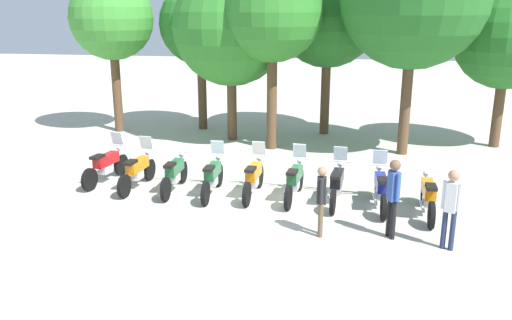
{
  "coord_description": "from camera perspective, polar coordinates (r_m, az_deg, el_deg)",
  "views": [
    {
      "loc": [
        2.37,
        -13.15,
        4.91
      ],
      "look_at": [
        0.0,
        0.5,
        0.9
      ],
      "focal_mm": 37.22,
      "sensor_mm": 36.0,
      "label": 1
    }
  ],
  "objects": [
    {
      "name": "tree_3",
      "position": [
        18.52,
        1.79,
        15.51
      ],
      "size": [
        3.38,
        3.38,
        6.43
      ],
      "color": "brown",
      "rests_on": "ground_plane"
    },
    {
      "name": "tree_6",
      "position": [
        20.71,
        25.43,
        11.94
      ],
      "size": [
        3.7,
        3.7,
        5.81
      ],
      "color": "brown",
      "rests_on": "ground_plane"
    },
    {
      "name": "tree_1",
      "position": [
        21.85,
        -6.01,
        14.28
      ],
      "size": [
        3.27,
        3.27,
        5.9
      ],
      "color": "brown",
      "rests_on": "ground_plane"
    },
    {
      "name": "motorcycle_8",
      "position": [
        13.54,
        18.0,
        -3.68
      ],
      "size": [
        0.62,
        2.19,
        0.99
      ],
      "rotation": [
        0.0,
        0.0,
        1.55
      ],
      "color": "black",
      "rests_on": "ground_plane"
    },
    {
      "name": "person_1",
      "position": [
        11.7,
        7.04,
        -3.88
      ],
      "size": [
        0.22,
        0.4,
        1.6
      ],
      "rotation": [
        0.0,
        0.0,
        0.03
      ],
      "color": "brown",
      "rests_on": "ground_plane"
    },
    {
      "name": "motorcycle_1",
      "position": [
        15.18,
        -12.6,
        -1.09
      ],
      "size": [
        0.62,
        2.19,
        1.37
      ],
      "rotation": [
        0.0,
        0.0,
        1.49
      ],
      "color": "black",
      "rests_on": "ground_plane"
    },
    {
      "name": "motorcycle_6",
      "position": [
        13.84,
        8.68,
        -2.55
      ],
      "size": [
        0.62,
        2.19,
        1.37
      ],
      "rotation": [
        0.0,
        0.0,
        1.49
      ],
      "color": "black",
      "rests_on": "ground_plane"
    },
    {
      "name": "motorcycle_7",
      "position": [
        13.72,
        13.25,
        -2.98
      ],
      "size": [
        0.62,
        2.19,
        1.37
      ],
      "rotation": [
        0.0,
        0.0,
        1.61
      ],
      "color": "black",
      "rests_on": "ground_plane"
    },
    {
      "name": "tree_2",
      "position": [
        19.89,
        -2.71,
        14.03
      ],
      "size": [
        4.26,
        4.26,
        6.33
      ],
      "color": "brown",
      "rests_on": "ground_plane"
    },
    {
      "name": "person_0",
      "position": [
        11.85,
        14.53,
        -3.37
      ],
      "size": [
        0.32,
        0.39,
        1.79
      ],
      "rotation": [
        0.0,
        0.0,
        3.64
      ],
      "color": "black",
      "rests_on": "ground_plane"
    },
    {
      "name": "motorcycle_5",
      "position": [
        14.0,
        4.17,
        -2.19
      ],
      "size": [
        0.62,
        2.19,
        1.37
      ],
      "rotation": [
        0.0,
        0.0,
        1.48
      ],
      "color": "black",
      "rests_on": "ground_plane"
    },
    {
      "name": "motorcycle_0",
      "position": [
        15.93,
        -15.79,
        -0.49
      ],
      "size": [
        0.71,
        2.18,
        1.37
      ],
      "rotation": [
        0.0,
        0.0,
        1.4
      ],
      "color": "black",
      "rests_on": "ground_plane"
    },
    {
      "name": "tree_4",
      "position": [
        21.05,
        7.76,
        15.04
      ],
      "size": [
        3.92,
        3.92,
        6.54
      ],
      "color": "brown",
      "rests_on": "ground_plane"
    },
    {
      "name": "person_2",
      "position": [
        11.64,
        20.23,
        -4.39
      ],
      "size": [
        0.4,
        0.3,
        1.74
      ],
      "rotation": [
        0.0,
        0.0,
        1.14
      ],
      "color": "#232D4C",
      "rests_on": "ground_plane"
    },
    {
      "name": "motorcycle_2",
      "position": [
        14.74,
        -8.74,
        -1.45
      ],
      "size": [
        0.62,
        2.19,
        0.99
      ],
      "rotation": [
        0.0,
        0.0,
        1.58
      ],
      "color": "black",
      "rests_on": "ground_plane"
    },
    {
      "name": "motorcycle_3",
      "position": [
        14.34,
        -4.68,
        -1.76
      ],
      "size": [
        0.62,
        2.19,
        1.37
      ],
      "rotation": [
        0.0,
        0.0,
        1.58
      ],
      "color": "black",
      "rests_on": "ground_plane"
    },
    {
      "name": "ground_plane",
      "position": [
        14.24,
        -0.35,
        -4.03
      ],
      "size": [
        80.0,
        80.0,
        0.0
      ],
      "primitive_type": "plane",
      "color": "#BCB7A8"
    },
    {
      "name": "tree_0",
      "position": [
        22.05,
        -15.25,
        14.42
      ],
      "size": [
        3.24,
        3.24,
        6.12
      ],
      "color": "brown",
      "rests_on": "ground_plane"
    },
    {
      "name": "motorcycle_4",
      "position": [
        14.21,
        -0.24,
        -1.87
      ],
      "size": [
        0.62,
        2.19,
        1.37
      ],
      "rotation": [
        0.0,
        0.0,
        1.52
      ],
      "color": "black",
      "rests_on": "ground_plane"
    }
  ]
}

